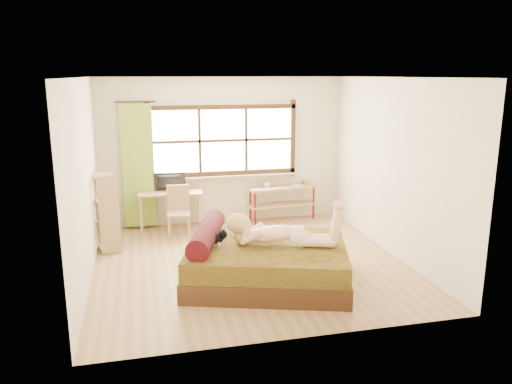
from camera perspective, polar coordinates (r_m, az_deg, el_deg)
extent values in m
plane|color=#9E754C|center=(7.51, -0.74, -8.10)|extent=(4.50, 4.50, 0.00)
plane|color=white|center=(6.99, -0.81, 12.97)|extent=(4.50, 4.50, 0.00)
plane|color=silver|center=(9.31, -3.78, 4.68)|extent=(4.50, 0.00, 4.50)
plane|color=silver|center=(5.02, 4.80, -2.83)|extent=(4.50, 0.00, 4.50)
plane|color=silver|center=(7.01, -19.04, 1.12)|extent=(0.00, 4.50, 4.50)
plane|color=silver|center=(7.92, 15.36, 2.71)|extent=(0.00, 4.50, 4.50)
cube|color=#FFEDBF|center=(9.27, -3.79, 5.90)|extent=(2.60, 0.01, 1.30)
cube|color=#A27458|center=(9.31, -3.65, 1.75)|extent=(2.80, 0.16, 0.04)
cube|color=olive|center=(9.10, -13.32, 2.88)|extent=(0.55, 0.10, 2.20)
cube|color=#321E0F|center=(6.84, 1.33, -9.11)|extent=(2.51, 2.24, 0.26)
cube|color=#33200B|center=(6.75, 1.34, -7.05)|extent=(2.46, 2.19, 0.26)
cylinder|color=black|center=(6.75, -5.65, -4.78)|extent=(0.71, 1.45, 0.29)
cube|color=#A27458|center=(9.03, -9.77, -0.07)|extent=(1.16, 0.61, 0.04)
cube|color=#A27458|center=(8.95, -13.00, -2.64)|extent=(0.05, 0.05, 0.67)
cube|color=#A27458|center=(8.92, -6.40, -2.42)|extent=(0.05, 0.05, 0.67)
cube|color=#A27458|center=(9.34, -12.82, -1.95)|extent=(0.05, 0.05, 0.67)
cube|color=#A27458|center=(9.31, -6.50, -1.74)|extent=(0.05, 0.05, 0.67)
imported|color=black|center=(9.04, -9.84, 1.11)|extent=(0.56, 0.12, 0.32)
cube|color=#A27458|center=(8.67, -8.85, -2.45)|extent=(0.42, 0.42, 0.04)
cube|color=#A27458|center=(8.78, -8.90, -0.61)|extent=(0.39, 0.07, 0.45)
cube|color=#A27458|center=(8.57, -9.93, -4.17)|extent=(0.04, 0.04, 0.39)
cube|color=#A27458|center=(8.57, -7.67, -4.10)|extent=(0.04, 0.04, 0.39)
cube|color=#A27458|center=(8.89, -9.88, -3.52)|extent=(0.04, 0.04, 0.39)
cube|color=#A27458|center=(8.89, -7.71, -3.45)|extent=(0.04, 0.04, 0.39)
cube|color=#A27458|center=(9.51, 3.03, 0.50)|extent=(1.35, 0.49, 0.04)
cube|color=#A27458|center=(9.59, 3.01, -1.42)|extent=(1.35, 0.49, 0.03)
cylinder|color=maroon|center=(9.25, -0.10, -1.81)|extent=(0.04, 0.04, 0.66)
cylinder|color=maroon|center=(9.72, 6.59, -1.16)|extent=(0.04, 0.04, 0.66)
cylinder|color=maroon|center=(9.49, -0.65, -1.42)|extent=(0.04, 0.04, 0.66)
cylinder|color=maroon|center=(9.94, 5.91, -0.80)|extent=(0.04, 0.04, 0.66)
cube|color=#BF7F2F|center=(9.70, 5.72, 1.10)|extent=(0.12, 0.12, 0.09)
imported|color=gray|center=(9.42, 1.29, 0.83)|extent=(0.14, 0.14, 0.10)
imported|color=gray|center=(9.56, 4.19, 0.74)|extent=(0.20, 0.26, 0.02)
cube|color=#A27458|center=(8.41, -16.51, -5.92)|extent=(0.42, 0.57, 0.03)
cube|color=#A27458|center=(8.30, -16.68, -3.41)|extent=(0.42, 0.57, 0.03)
cube|color=#A27458|center=(8.20, -16.86, -0.83)|extent=(0.42, 0.57, 0.03)
cube|color=#A27458|center=(8.12, -17.04, 1.80)|extent=(0.42, 0.57, 0.03)
cube|color=#A27458|center=(8.01, -16.42, -2.56)|extent=(0.30, 0.10, 1.23)
cube|color=#A27458|center=(8.49, -17.10, -1.72)|extent=(0.30, 0.10, 1.23)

